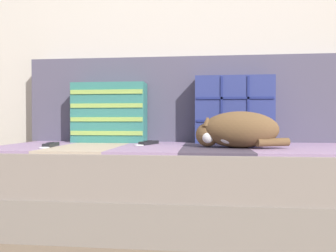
{
  "coord_description": "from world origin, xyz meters",
  "views": [
    {
      "loc": [
        0.1,
        -1.53,
        0.5
      ],
      "look_at": [
        -0.07,
        0.06,
        0.48
      ],
      "focal_mm": 35.0,
      "sensor_mm": 36.0,
      "label": 1
    }
  ],
  "objects_px": {
    "throw_pillow_quilted": "(234,110)",
    "sleeping_cat": "(236,130)",
    "couch": "(183,183)",
    "game_remote_near": "(148,143)",
    "game_remote_far": "(51,145)",
    "throw_pillow_striped": "(110,113)"
  },
  "relations": [
    {
      "from": "game_remote_near",
      "to": "game_remote_far",
      "type": "distance_m",
      "value": 0.49
    },
    {
      "from": "throw_pillow_quilted",
      "to": "game_remote_near",
      "type": "height_order",
      "value": "throw_pillow_quilted"
    },
    {
      "from": "sleeping_cat",
      "to": "throw_pillow_striped",
      "type": "bearing_deg",
      "value": 155.67
    },
    {
      "from": "throw_pillow_quilted",
      "to": "throw_pillow_striped",
      "type": "relative_size",
      "value": 1.01
    },
    {
      "from": "throw_pillow_quilted",
      "to": "sleeping_cat",
      "type": "bearing_deg",
      "value": -93.42
    },
    {
      "from": "couch",
      "to": "sleeping_cat",
      "type": "height_order",
      "value": "sleeping_cat"
    },
    {
      "from": "throw_pillow_quilted",
      "to": "game_remote_far",
      "type": "distance_m",
      "value": 0.99
    },
    {
      "from": "throw_pillow_striped",
      "to": "sleeping_cat",
      "type": "xyz_separation_m",
      "value": [
        0.69,
        -0.31,
        -0.09
      ]
    },
    {
      "from": "couch",
      "to": "game_remote_near",
      "type": "height_order",
      "value": "game_remote_near"
    },
    {
      "from": "game_remote_far",
      "to": "throw_pillow_quilted",
      "type": "bearing_deg",
      "value": 21.23
    },
    {
      "from": "throw_pillow_quilted",
      "to": "game_remote_far",
      "type": "relative_size",
      "value": 2.16
    },
    {
      "from": "sleeping_cat",
      "to": "game_remote_near",
      "type": "height_order",
      "value": "sleeping_cat"
    },
    {
      "from": "sleeping_cat",
      "to": "game_remote_far",
      "type": "xyz_separation_m",
      "value": [
        -0.89,
        -0.04,
        -0.07
      ]
    },
    {
      "from": "sleeping_cat",
      "to": "game_remote_near",
      "type": "bearing_deg",
      "value": 160.85
    },
    {
      "from": "throw_pillow_striped",
      "to": "sleeping_cat",
      "type": "relative_size",
      "value": 1.0
    },
    {
      "from": "game_remote_near",
      "to": "game_remote_far",
      "type": "xyz_separation_m",
      "value": [
        -0.45,
        -0.19,
        -0.0
      ]
    },
    {
      "from": "throw_pillow_striped",
      "to": "couch",
      "type": "bearing_deg",
      "value": -24.41
    },
    {
      "from": "throw_pillow_quilted",
      "to": "game_remote_far",
      "type": "xyz_separation_m",
      "value": [
        -0.9,
        -0.35,
        -0.18
      ]
    },
    {
      "from": "throw_pillow_quilted",
      "to": "game_remote_far",
      "type": "height_order",
      "value": "throw_pillow_quilted"
    },
    {
      "from": "throw_pillow_striped",
      "to": "game_remote_near",
      "type": "distance_m",
      "value": 0.34
    },
    {
      "from": "couch",
      "to": "game_remote_near",
      "type": "bearing_deg",
      "value": 168.08
    },
    {
      "from": "sleeping_cat",
      "to": "couch",
      "type": "bearing_deg",
      "value": 155.82
    }
  ]
}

